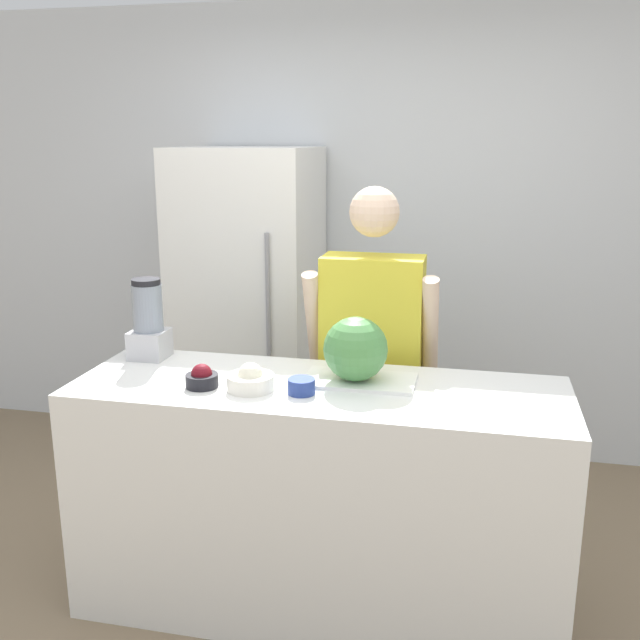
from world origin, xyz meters
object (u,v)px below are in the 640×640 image
(refrigerator, at_px, (250,311))
(blender, at_px, (148,322))
(person, at_px, (371,370))
(bowl_cream, at_px, (251,380))
(watermelon, at_px, (356,349))
(bowl_cherries, at_px, (202,378))
(bowl_small_blue, at_px, (301,386))

(refrigerator, distance_m, blender, 1.07)
(person, distance_m, blender, 1.00)
(bowl_cream, xyz_separation_m, blender, (-0.54, 0.29, 0.12))
(person, xyz_separation_m, watermelon, (0.00, -0.46, 0.23))
(bowl_cherries, relative_size, blender, 0.36)
(bowl_small_blue, xyz_separation_m, blender, (-0.74, 0.29, 0.13))
(bowl_cherries, xyz_separation_m, bowl_small_blue, (0.38, 0.01, -0.01))
(person, xyz_separation_m, blender, (-0.91, -0.32, 0.25))
(watermelon, height_order, bowl_cherries, watermelon)
(refrigerator, bearing_deg, bowl_cherries, -79.52)
(refrigerator, relative_size, bowl_cream, 10.23)
(watermelon, bearing_deg, blender, 171.61)
(watermelon, height_order, bowl_small_blue, watermelon)
(person, relative_size, watermelon, 6.74)
(bowl_cream, relative_size, blender, 0.51)
(person, relative_size, blender, 4.83)
(bowl_cream, bearing_deg, watermelon, 22.86)
(refrigerator, xyz_separation_m, bowl_small_blue, (0.63, -1.34, 0.07))
(bowl_cream, height_order, bowl_small_blue, bowl_cream)
(person, height_order, bowl_small_blue, person)
(blender, bearing_deg, person, 19.66)
(bowl_cherries, relative_size, bowl_cream, 0.70)
(refrigerator, bearing_deg, bowl_cream, -71.87)
(refrigerator, xyz_separation_m, bowl_cream, (0.44, -1.34, 0.08))
(bowl_small_blue, bearing_deg, watermelon, 41.81)
(blender, bearing_deg, bowl_cherries, -40.27)
(person, height_order, blender, person)
(bowl_small_blue, bearing_deg, blender, 158.59)
(bowl_cherries, xyz_separation_m, blender, (-0.35, 0.30, 0.12))
(bowl_cream, distance_m, blender, 0.63)
(watermelon, height_order, blender, blender)
(person, height_order, bowl_cream, person)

